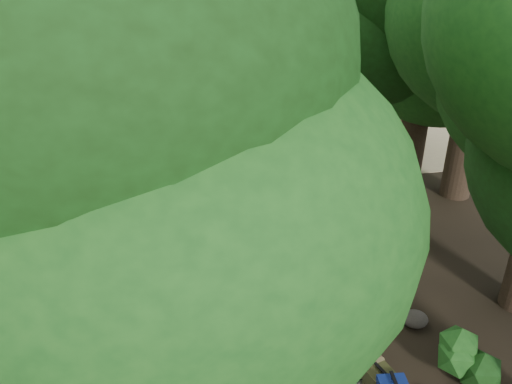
{
  "coord_description": "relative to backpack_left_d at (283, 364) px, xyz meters",
  "views": [
    {
      "loc": [
        -2.26,
        -7.95,
        6.57
      ],
      "look_at": [
        -0.06,
        2.84,
        1.0
      ],
      "focal_mm": 35.0,
      "sensor_mm": 36.0,
      "label": 1
    }
  ],
  "objects": [
    {
      "name": "ground",
      "position": [
        0.64,
        2.17,
        -0.39
      ],
      "size": [
        120.0,
        120.0,
        0.0
      ],
      "primitive_type": "plane",
      "color": "#2F2417",
      "rests_on": "ground"
    },
    {
      "name": "sand_beach",
      "position": [
        0.64,
        18.17,
        -0.38
      ],
      "size": [
        40.0,
        22.0,
        0.02
      ],
      "primitive_type": "cube",
      "color": "tan",
      "rests_on": "ground"
    },
    {
      "name": "boardwalk",
      "position": [
        0.64,
        3.17,
        -0.33
      ],
      "size": [
        2.0,
        12.0,
        0.12
      ],
      "primitive_type": "cube",
      "color": "gray",
      "rests_on": "ground"
    },
    {
      "name": "backpack_left_d",
      "position": [
        0.0,
        0.0,
        0.0
      ],
      "size": [
        0.37,
        0.28,
        0.53
      ],
      "primitive_type": null,
      "rotation": [
        0.0,
        0.0,
        -0.08
      ],
      "color": "navy",
      "rests_on": "boardwalk"
    },
    {
      "name": "backpack_right_d",
      "position": [
        1.36,
        -0.69,
        0.04
      ],
      "size": [
        0.46,
        0.38,
        0.61
      ],
      "primitive_type": null,
      "rotation": [
        0.0,
        0.0,
        0.26
      ],
      "color": "#333618",
      "rests_on": "boardwalk"
    },
    {
      "name": "duffel_right_khaki",
      "position": [
        1.42,
        -0.01,
        -0.08
      ],
      "size": [
        0.54,
        0.66,
        0.38
      ],
      "primitive_type": null,
      "rotation": [
        0.0,
        0.0,
        0.33
      ],
      "color": "olive",
      "rests_on": "boardwalk"
    },
    {
      "name": "duffel_right_black",
      "position": [
        1.38,
        0.43,
        -0.04
      ],
      "size": [
        0.56,
        0.79,
        0.46
      ],
      "primitive_type": null,
      "rotation": [
        0.0,
        0.0,
        -0.14
      ],
      "color": "black",
      "rests_on": "boardwalk"
    },
    {
      "name": "lone_suitcase_on_sand",
      "position": [
        0.86,
        10.03,
        0.0
      ],
      "size": [
        0.53,
        0.4,
        0.73
      ],
      "primitive_type": null,
      "rotation": [
        0.0,
        0.0,
        0.32
      ],
      "color": "black",
      "rests_on": "sand_beach"
    },
    {
      "name": "kayak",
      "position": [
        -2.47,
        12.51,
        -0.2
      ],
      "size": [
        1.32,
        3.35,
        0.33
      ],
      "primitive_type": "ellipsoid",
      "rotation": [
        0.0,
        0.0,
        -0.19
      ],
      "color": "red",
      "rests_on": "sand_beach"
    },
    {
      "name": "sun_lounger",
      "position": [
        4.54,
        12.25,
        -0.07
      ],
      "size": [
        0.92,
        1.89,
        0.58
      ],
      "primitive_type": null,
      "rotation": [
        0.0,
        0.0,
        0.19
      ],
      "color": "silver",
      "rests_on": "sand_beach"
    },
    {
      "name": "tree_right_c",
      "position": [
        3.99,
        3.95,
        3.78
      ],
      "size": [
        4.82,
        4.82,
        8.34
      ],
      "primitive_type": null,
      "color": "black",
      "rests_on": "ground"
    },
    {
      "name": "tree_right_e",
      "position": [
        4.36,
        9.86,
        3.74
      ],
      "size": [
        4.58,
        4.58,
        8.25
      ],
      "primitive_type": null,
      "color": "black",
      "rests_on": "ground"
    },
    {
      "name": "tree_right_f",
      "position": [
        7.44,
        11.14,
        4.28
      ],
      "size": [
        5.22,
        5.22,
        9.33
      ],
      "primitive_type": null,
      "color": "black",
      "rests_on": "ground"
    },
    {
      "name": "tree_left_a",
      "position": [
        -2.32,
        -1.39,
        3.46
      ],
      "size": [
        4.61,
        4.61,
        7.69
      ],
      "primitive_type": null,
      "color": "black",
      "rests_on": "ground"
    },
    {
      "name": "tree_left_c",
      "position": [
        -3.27,
        4.72,
        4.02
      ],
      "size": [
        5.07,
        5.07,
        8.81
      ],
      "primitive_type": null,
      "color": "black",
      "rests_on": "ground"
    },
    {
      "name": "tree_back_d",
      "position": [
        -5.25,
        16.53,
        3.87
      ],
      "size": [
        5.11,
        5.11,
        8.52
      ],
      "primitive_type": null,
      "color": "black",
      "rests_on": "ground"
    },
    {
      "name": "palm_right_a",
      "position": [
        3.17,
        8.75,
        3.23
      ],
      "size": [
        4.24,
        4.24,
        7.23
      ],
      "primitive_type": null,
      "color": "#103B12",
      "rests_on": "ground"
    },
    {
      "name": "palm_right_b",
      "position": [
        5.72,
        13.78,
        4.1
      ],
      "size": [
        4.64,
        4.64,
        8.97
      ],
      "primitive_type": null,
      "color": "#103B12",
      "rests_on": "ground"
    },
    {
      "name": "palm_right_c",
      "position": [
        3.38,
        14.91,
        3.51
      ],
      "size": [
        4.9,
        4.9,
        7.8
      ],
      "primitive_type": null,
      "color": "#103B12",
      "rests_on": "ground"
    },
    {
      "name": "palm_left_a",
      "position": [
        -3.54,
        8.45,
        3.27
      ],
      "size": [
        4.59,
        4.59,
        7.31
      ],
      "primitive_type": null,
      "color": "#103B12",
      "rests_on": "ground"
    },
    {
      "name": "rock_left_c",
      "position": [
        -1.08,
        2.82,
        -0.26
      ],
      "size": [
        0.44,
        0.4,
        0.24
      ],
      "primitive_type": null,
      "color": "#4C473F",
      "rests_on": "ground"
    },
    {
      "name": "rock_left_d",
      "position": [
        -1.55,
        5.29,
        -0.31
      ],
      "size": [
        0.26,
        0.23,
        0.14
      ],
      "primitive_type": null,
      "color": "#4C473F",
      "rests_on": "ground"
    },
    {
      "name": "rock_right_b",
      "position": [
        2.81,
        0.83,
        -0.25
      ],
      "size": [
        0.51,
        0.46,
        0.28
      ],
      "primitive_type": null,
      "color": "#4C473F",
      "rests_on": "ground"
    },
    {
      "name": "rock_right_c",
      "position": [
        2.29,
        4.08,
        -0.3
      ],
      "size": [
        0.31,
        0.28,
        0.17
      ],
      "primitive_type": null,
      "color": "#4C473F",
      "rests_on": "ground"
    },
    {
      "name": "rock_right_d",
      "position": [
        3.65,
        6.3,
        -0.24
      ],
      "size": [
        0.53,
        0.47,
        0.29
      ],
      "primitive_type": null,
      "color": "#4C473F",
      "rests_on": "ground"
    },
    {
      "name": "shrub_left_b",
      "position": [
        -1.59,
        3.17,
        -0.02
      ],
      "size": [
        0.81,
        0.81,
        0.73
      ],
      "primitive_type": null,
      "color": "#164A16",
      "rests_on": "ground"
    },
    {
      "name": "shrub_left_c",
      "position": [
        -2.15,
        7.05,
        0.08
      ],
      "size": [
        1.03,
        1.03,
        0.92
      ],
      "primitive_type": null,
      "color": "#164A16",
      "rests_on": "ground"
    },
    {
      "name": "shrub_right_a",
      "position": [
        2.97,
        -0.55,
        0.01
      ],
      "size": [
        0.89,
        0.89,
        0.8
      ],
      "primitive_type": null,
      "color": "#164A16",
      "rests_on": "ground"
    },
    {
      "name": "shrub_right_b",
      "position": [
        3.55,
        4.6,
        0.23
      ],
      "size": [
        1.37,
        1.37,
        1.23
      ],
      "primitive_type": null,
      "color": "#164A16",
      "rests_on": "ground"
    },
    {
      "name": "shrub_right_c",
      "position": [
        2.24,
        7.4,
        -0.05
      ],
      "size": [
        0.74,
        0.74,
        0.67
      ],
      "primitive_type": null,
      "color": "#164A16",
      "rests_on": "ground"
    }
  ]
}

